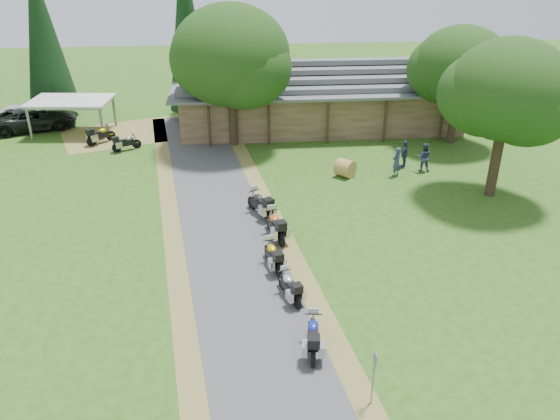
{
  "coord_description": "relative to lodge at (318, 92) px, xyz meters",
  "views": [
    {
      "loc": [
        -0.53,
        -15.87,
        12.64
      ],
      "look_at": [
        1.52,
        6.26,
        1.6
      ],
      "focal_mm": 35.0,
      "sensor_mm": 36.0,
      "label": 1
    }
  ],
  "objects": [
    {
      "name": "ground",
      "position": [
        -6.0,
        -24.0,
        -2.45
      ],
      "size": [
        120.0,
        120.0,
        0.0
      ],
      "primitive_type": "plane",
      "color": "#2B4D15",
      "rests_on": "ground"
    },
    {
      "name": "driveway",
      "position": [
        -6.5,
        -20.0,
        -2.45
      ],
      "size": [
        51.95,
        51.95,
        0.0
      ],
      "primitive_type": "plane",
      "rotation": [
        0.0,
        0.0,
        0.14
      ],
      "color": "#414144",
      "rests_on": "ground"
    },
    {
      "name": "lodge",
      "position": [
        0.0,
        0.0,
        0.0
      ],
      "size": [
        21.4,
        9.4,
        4.9
      ],
      "primitive_type": null,
      "color": "brown",
      "rests_on": "ground"
    },
    {
      "name": "carport",
      "position": [
        -17.88,
        -0.41,
        -1.23
      ],
      "size": [
        5.95,
        4.27,
        2.43
      ],
      "primitive_type": null,
      "rotation": [
        0.0,
        0.0,
        -0.1
      ],
      "color": "silver",
      "rests_on": "ground"
    },
    {
      "name": "car_white_sedan",
      "position": [
        -22.14,
        2.03,
        -1.46
      ],
      "size": [
        3.31,
        6.25,
        1.99
      ],
      "primitive_type": "imported",
      "rotation": [
        0.0,
        0.0,
        1.71
      ],
      "color": "white",
      "rests_on": "ground"
    },
    {
      "name": "car_dark_suv",
      "position": [
        -20.95,
        0.52,
        -1.23
      ],
      "size": [
        4.62,
        6.91,
        2.44
      ],
      "primitive_type": "imported",
      "rotation": [
        0.0,
        0.0,
        1.9
      ],
      "color": "black",
      "rests_on": "ground"
    },
    {
      "name": "motorcycle_row_a",
      "position": [
        -4.06,
        -25.38,
        -1.79
      ],
      "size": [
        0.89,
        2.0,
        1.32
      ],
      "primitive_type": null,
      "rotation": [
        0.0,
        0.0,
        1.43
      ],
      "color": "#1C2697",
      "rests_on": "ground"
    },
    {
      "name": "motorcycle_row_b",
      "position": [
        -4.53,
        -22.31,
        -1.85
      ],
      "size": [
        1.07,
        1.84,
        1.2
      ],
      "primitive_type": null,
      "rotation": [
        0.0,
        0.0,
        1.88
      ],
      "color": "#ABACB2",
      "rests_on": "ground"
    },
    {
      "name": "motorcycle_row_c",
      "position": [
        -4.99,
        -20.01,
        -1.81
      ],
      "size": [
        1.01,
        1.96,
        1.28
      ],
      "primitive_type": null,
      "rotation": [
        0.0,
        0.0,
        1.8
      ],
      "color": "#DCB800",
      "rests_on": "ground"
    },
    {
      "name": "motorcycle_row_d",
      "position": [
        -4.67,
        -17.45,
        -1.73
      ],
      "size": [
        1.16,
        2.2,
        1.44
      ],
      "primitive_type": null,
      "rotation": [
        0.0,
        0.0,
        1.81
      ],
      "color": "#BC5E1E",
      "rests_on": "ground"
    },
    {
      "name": "motorcycle_row_e",
      "position": [
        -5.23,
        -15.03,
        -1.74
      ],
      "size": [
        1.55,
        2.14,
        1.41
      ],
      "primitive_type": null,
      "rotation": [
        0.0,
        0.0,
        2.05
      ],
      "color": "black",
      "rests_on": "ground"
    },
    {
      "name": "motorcycle_carport_a",
      "position": [
        -15.51,
        -3.02,
        -1.78
      ],
      "size": [
        1.84,
        1.85,
        1.35
      ],
      "primitive_type": null,
      "rotation": [
        0.0,
        0.0,
        0.79
      ],
      "color": "#C19F05",
      "rests_on": "ground"
    },
    {
      "name": "motorcycle_carport_b",
      "position": [
        -13.54,
        -4.6,
        -1.85
      ],
      "size": [
        1.82,
        1.35,
        1.2
      ],
      "primitive_type": null,
      "rotation": [
        0.0,
        0.0,
        0.51
      ],
      "color": "slate",
      "rests_on": "ground"
    },
    {
      "name": "person_a",
      "position": [
        3.09,
        -10.58,
        -1.4
      ],
      "size": [
        0.73,
        0.7,
        2.1
      ],
      "primitive_type": "imported",
      "rotation": [
        0.0,
        0.0,
        3.76
      ],
      "color": "#2E3C58",
      "rests_on": "ground"
    },
    {
      "name": "person_b",
      "position": [
        4.95,
        -9.97,
        -1.4
      ],
      "size": [
        0.7,
        0.59,
        2.09
      ],
      "primitive_type": "imported",
      "rotation": [
        0.0,
        0.0,
        2.84
      ],
      "color": "#2E3C58",
      "rests_on": "ground"
    },
    {
      "name": "person_c",
      "position": [
        3.99,
        -9.24,
        -1.44
      ],
      "size": [
        0.67,
        0.7,
        2.01
      ],
      "primitive_type": "imported",
      "rotation": [
        0.0,
        0.0,
        4.08
      ],
      "color": "#2E3C58",
      "rests_on": "ground"
    },
    {
      "name": "hay_bale",
      "position": [
        0.08,
        -10.38,
        -1.93
      ],
      "size": [
        1.42,
        1.42,
        1.05
      ],
      "primitive_type": "cylinder",
      "rotation": [
        1.57,
        0.0,
        0.78
      ],
      "color": "olive",
      "rests_on": "ground"
    },
    {
      "name": "sign_post",
      "position": [
        -2.66,
        -27.96,
        -1.46
      ],
      "size": [
        0.36,
        0.06,
        1.99
      ],
      "primitive_type": null,
      "color": "gray",
      "rests_on": "ground"
    },
    {
      "name": "oak_lodge_left",
      "position": [
        -6.39,
        -4.16,
        2.4
      ],
      "size": [
        7.63,
        7.63,
        9.7
      ],
      "primitive_type": null,
      "color": "#173610",
      "rests_on": "ground"
    },
    {
      "name": "oak_lodge_right",
      "position": [
        8.58,
        -5.05,
        1.77
      ],
      "size": [
        6.16,
        6.16,
        8.43
      ],
      "primitive_type": null,
      "color": "#173610",
      "rests_on": "ground"
    },
    {
      "name": "oak_driveway",
      "position": [
        7.52,
        -13.69,
        2.27
      ],
      "size": [
        6.12,
        6.12,
        9.44
      ],
      "primitive_type": null,
      "color": "#173610",
      "rests_on": "ground"
    },
    {
      "name": "cedar_near",
      "position": [
        -9.48,
        2.07,
        3.95
      ],
      "size": [
        3.37,
        3.37,
        12.81
      ],
      "primitive_type": "cone",
      "color": "black",
      "rests_on": "ground"
    },
    {
      "name": "cedar_far",
      "position": [
        -20.36,
        4.07,
        3.51
      ],
      "size": [
        3.73,
        3.73,
        11.92
      ],
      "primitive_type": "cone",
      "color": "black",
      "rests_on": "ground"
    }
  ]
}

